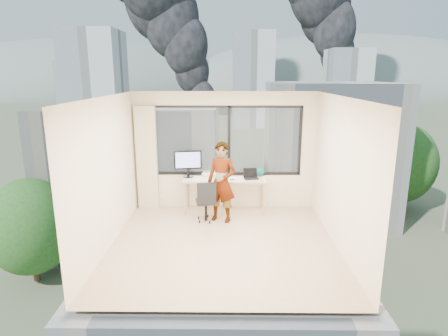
{
  "coord_description": "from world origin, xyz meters",
  "views": [
    {
      "loc": [
        0.08,
        -6.19,
        2.96
      ],
      "look_at": [
        0.0,
        1.0,
        1.15
      ],
      "focal_mm": 30.05,
      "sensor_mm": 36.0,
      "label": 1
    }
  ],
  "objects_px": {
    "monitor": "(188,164)",
    "handbag": "(258,172)",
    "chair": "(206,200)",
    "person": "(222,182)",
    "desk": "(224,195)",
    "laptop": "(251,174)",
    "game_console": "(210,174)"
  },
  "relations": [
    {
      "from": "game_console",
      "to": "handbag",
      "type": "height_order",
      "value": "handbag"
    },
    {
      "from": "monitor",
      "to": "handbag",
      "type": "xyz_separation_m",
      "value": [
        1.55,
        0.06,
        -0.19
      ]
    },
    {
      "from": "desk",
      "to": "person",
      "type": "xyz_separation_m",
      "value": [
        -0.05,
        -0.56,
        0.45
      ]
    },
    {
      "from": "person",
      "to": "game_console",
      "type": "relative_size",
      "value": 5.55
    },
    {
      "from": "desk",
      "to": "game_console",
      "type": "bearing_deg",
      "value": 142.13
    },
    {
      "from": "game_console",
      "to": "laptop",
      "type": "bearing_deg",
      "value": -7.54
    },
    {
      "from": "chair",
      "to": "person",
      "type": "relative_size",
      "value": 0.54
    },
    {
      "from": "laptop",
      "to": "handbag",
      "type": "distance_m",
      "value": 0.26
    },
    {
      "from": "chair",
      "to": "monitor",
      "type": "bearing_deg",
      "value": 112.19
    },
    {
      "from": "person",
      "to": "handbag",
      "type": "relative_size",
      "value": 5.98
    },
    {
      "from": "handbag",
      "to": "laptop",
      "type": "bearing_deg",
      "value": -141.43
    },
    {
      "from": "desk",
      "to": "chair",
      "type": "distance_m",
      "value": 0.69
    },
    {
      "from": "chair",
      "to": "monitor",
      "type": "height_order",
      "value": "monitor"
    },
    {
      "from": "handbag",
      "to": "chair",
      "type": "bearing_deg",
      "value": -157.04
    },
    {
      "from": "chair",
      "to": "game_console",
      "type": "distance_m",
      "value": 0.9
    },
    {
      "from": "chair",
      "to": "game_console",
      "type": "xyz_separation_m",
      "value": [
        0.04,
        0.83,
        0.34
      ]
    },
    {
      "from": "desk",
      "to": "laptop",
      "type": "bearing_deg",
      "value": -1.23
    },
    {
      "from": "desk",
      "to": "handbag",
      "type": "bearing_deg",
      "value": 13.78
    },
    {
      "from": "desk",
      "to": "laptop",
      "type": "distance_m",
      "value": 0.75
    },
    {
      "from": "monitor",
      "to": "handbag",
      "type": "bearing_deg",
      "value": -7.27
    },
    {
      "from": "desk",
      "to": "monitor",
      "type": "relative_size",
      "value": 3.0
    },
    {
      "from": "chair",
      "to": "handbag",
      "type": "bearing_deg",
      "value": 24.69
    },
    {
      "from": "chair",
      "to": "person",
      "type": "height_order",
      "value": "person"
    },
    {
      "from": "monitor",
      "to": "laptop",
      "type": "distance_m",
      "value": 1.4
    },
    {
      "from": "monitor",
      "to": "desk",
      "type": "bearing_deg",
      "value": -18.23
    },
    {
      "from": "person",
      "to": "desk",
      "type": "bearing_deg",
      "value": 105.38
    },
    {
      "from": "chair",
      "to": "handbag",
      "type": "xyz_separation_m",
      "value": [
        1.12,
        0.76,
        0.41
      ]
    },
    {
      "from": "person",
      "to": "monitor",
      "type": "height_order",
      "value": "person"
    },
    {
      "from": "person",
      "to": "monitor",
      "type": "xyz_separation_m",
      "value": [
        -0.75,
        0.68,
        0.22
      ]
    },
    {
      "from": "monitor",
      "to": "laptop",
      "type": "height_order",
      "value": "monitor"
    },
    {
      "from": "monitor",
      "to": "chair",
      "type": "bearing_deg",
      "value": -68.07
    },
    {
      "from": "desk",
      "to": "handbag",
      "type": "xyz_separation_m",
      "value": [
        0.75,
        0.18,
        0.48
      ]
    }
  ]
}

